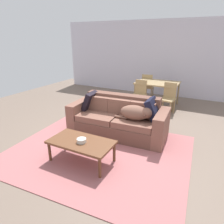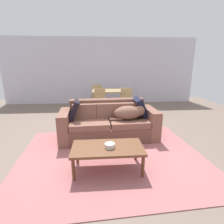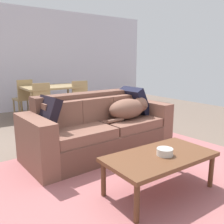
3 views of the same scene
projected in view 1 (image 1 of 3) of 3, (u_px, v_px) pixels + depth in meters
name	position (u px, v px, depth m)	size (l,w,h in m)	color
ground_plane	(111.00, 135.00, 4.53)	(10.00, 10.00, 0.00)	#766355
back_partition	(160.00, 59.00, 7.40)	(8.00, 0.12, 2.70)	silver
area_rug	(98.00, 151.00, 3.87)	(3.35, 2.73, 0.01)	#AF6466
couch	(118.00, 120.00, 4.51)	(2.20, 1.01, 0.86)	brown
dog_on_left_cushion	(136.00, 113.00, 4.11)	(0.79, 0.39, 0.30)	brown
throw_pillow_by_left_arm	(90.00, 101.00, 4.73)	(0.11, 0.44, 0.44)	black
throw_pillow_by_right_arm	(154.00, 109.00, 4.15)	(0.13, 0.46, 0.46)	black
coffee_table	(81.00, 143.00, 3.45)	(1.12, 0.60, 0.40)	brown
bowl_on_coffee_table	(82.00, 140.00, 3.38)	(0.16, 0.16, 0.07)	silver
dining_table	(158.00, 84.00, 6.30)	(1.28, 0.96, 0.76)	tan
dining_chair_near_left	(140.00, 93.00, 6.07)	(0.41, 0.41, 0.88)	tan
dining_chair_near_right	(168.00, 97.00, 5.71)	(0.45, 0.45, 0.88)	tan
dining_chair_far_left	(147.00, 86.00, 7.03)	(0.44, 0.44, 0.90)	tan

